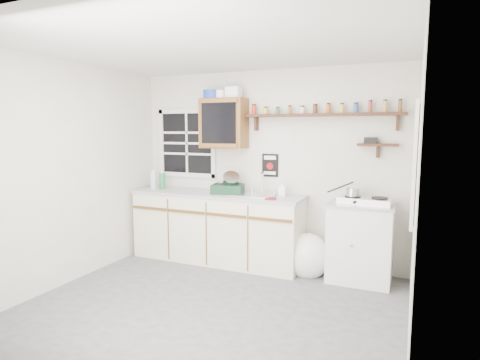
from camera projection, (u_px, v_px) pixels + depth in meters
name	position (u px, v px, depth m)	size (l,w,h in m)	color
room	(210.00, 182.00, 3.81)	(3.64, 3.24, 2.54)	#49494B
main_cabinet	(217.00, 227.00, 5.32)	(2.31, 0.63, 0.92)	beige
right_cabinet	(360.00, 242.00, 4.62)	(0.73, 0.57, 0.91)	silver
sink	(255.00, 194.00, 5.05)	(0.52, 0.44, 0.29)	silver
upper_cabinet	(224.00, 123.00, 5.27)	(0.60, 0.32, 0.65)	brown
upper_cabinet_clutter	(220.00, 94.00, 5.24)	(0.52, 0.24, 0.14)	#1838A1
spice_shelf	(322.00, 114.00, 4.81)	(1.91, 0.18, 0.35)	black
secondary_shelf	(376.00, 144.00, 4.61)	(0.45, 0.16, 0.24)	black
warning_sign	(270.00, 165.00, 5.23)	(0.22, 0.02, 0.30)	black
window_back	(187.00, 143.00, 5.69)	(0.93, 0.03, 0.98)	black
window_right	(415.00, 163.00, 3.57)	(0.03, 0.78, 1.08)	black
water_bottles	(158.00, 180.00, 5.60)	(0.21, 0.11, 0.26)	silver
dish_rack	(229.00, 186.00, 5.19)	(0.45, 0.37, 0.30)	#10301D
soap_bottle	(283.00, 188.00, 4.99)	(0.09, 0.09, 0.19)	silver
rag	(270.00, 199.00, 4.76)	(0.12, 0.11, 0.02)	maroon
hotplate	(366.00, 201.00, 4.52)	(0.62, 0.39, 0.08)	silver
saucepan	(352.00, 192.00, 4.57)	(0.39, 0.19, 0.17)	silver
trash_bag	(307.00, 256.00, 4.83)	(0.47, 0.43, 0.54)	white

